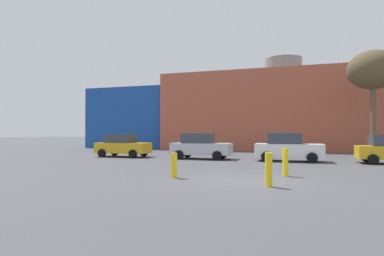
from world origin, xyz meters
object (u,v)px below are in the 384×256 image
Objects in this scene: bollard_yellow_0 at (269,170)px; bollard_yellow_2 at (285,162)px; parked_car_1 at (201,146)px; bollard_yellow_1 at (174,165)px; bare_tree_0 at (373,71)px; parked_car_2 at (288,147)px; parked_car_0 at (123,145)px.

bollard_yellow_0 is 2.87m from bollard_yellow_2.
bollard_yellow_1 is (1.49, -8.96, -0.38)m from parked_car_1.
parked_car_2 is at bearing -135.45° from bare_tree_0.
bollard_yellow_2 is at bearing -51.08° from parked_car_1.
bollard_yellow_0 is at bearing -92.87° from parked_car_2.
parked_car_2 is at bearing 87.13° from bollard_yellow_0.
bollard_yellow_0 is 0.99× the size of bollard_yellow_2.
parked_car_0 is 3.47× the size of bollard_yellow_0.
parked_car_0 reaches higher than bollard_yellow_0.
parked_car_2 is (5.74, -0.00, 0.01)m from parked_car_1.
parked_car_0 is 15.04m from bollard_yellow_0.
bollard_yellow_1 is (-3.75, 0.95, -0.07)m from bollard_yellow_0.
bollard_yellow_2 is (0.48, 2.83, 0.01)m from bollard_yellow_0.
bare_tree_0 is at bearing 26.96° from parked_car_1.
parked_car_1 is at bearing 128.92° from bollard_yellow_2.
parked_car_2 reaches higher than bollard_yellow_1.
parked_car_1 is 3.56× the size of bollard_yellow_0.
parked_car_0 is 0.49× the size of bare_tree_0.
parked_car_2 is 7.09m from bollard_yellow_2.
parked_car_2 reaches higher than parked_car_1.
parked_car_1 is (6.07, 0.00, 0.02)m from parked_car_0.
parked_car_2 is 9.92m from bollard_yellow_1.
parked_car_2 is 3.57× the size of bollard_yellow_2.
parked_car_1 is at bearing 180.00° from parked_car_2.
bare_tree_0 is at bearing 55.31° from bollard_yellow_1.
parked_car_2 is at bearing -0.00° from parked_car_1.
parked_car_1 is at bearing -153.04° from bare_tree_0.
parked_car_0 is 0.96× the size of parked_car_2.
parked_car_2 is 0.51× the size of bare_tree_0.
bollard_yellow_0 reaches higher than bollard_yellow_1.
parked_car_1 is 0.99× the size of parked_car_2.
bollard_yellow_2 is at bearing -90.11° from parked_car_2.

